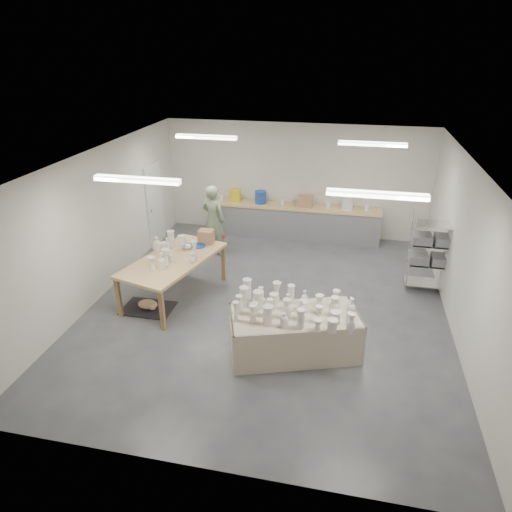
% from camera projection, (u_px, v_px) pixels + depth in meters
% --- Properties ---
extents(room, '(8.00, 8.02, 3.00)m').
position_uv_depth(room, '(264.00, 208.00, 8.48)').
color(room, '#424449').
rests_on(room, ground).
extents(back_counter, '(4.60, 0.60, 1.24)m').
position_uv_depth(back_counter, '(293.00, 220.00, 12.32)').
color(back_counter, tan).
rests_on(back_counter, ground).
extents(wire_shelf, '(0.88, 0.48, 1.80)m').
position_uv_depth(wire_shelf, '(431.00, 250.00, 9.51)').
color(wire_shelf, silver).
rests_on(wire_shelf, ground).
extents(drying_table, '(2.37, 1.70, 1.13)m').
position_uv_depth(drying_table, '(294.00, 331.00, 7.71)').
color(drying_table, olive).
rests_on(drying_table, ground).
extents(work_table, '(1.74, 2.57, 1.26)m').
position_uv_depth(work_table, '(176.00, 256.00, 9.33)').
color(work_table, tan).
rests_on(work_table, ground).
extents(rug, '(1.00, 0.70, 0.02)m').
position_uv_depth(rug, '(148.00, 308.00, 9.16)').
color(rug, black).
rests_on(rug, ground).
extents(cat, '(0.41, 0.31, 0.17)m').
position_uv_depth(cat, '(148.00, 304.00, 9.11)').
color(cat, white).
rests_on(cat, rug).
extents(potter, '(0.75, 0.61, 1.76)m').
position_uv_depth(potter, '(214.00, 220.00, 11.23)').
color(potter, gray).
rests_on(potter, ground).
extents(red_stool, '(0.42, 0.42, 0.35)m').
position_uv_depth(red_stool, '(218.00, 237.00, 11.71)').
color(red_stool, '#B72C1A').
rests_on(red_stool, ground).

